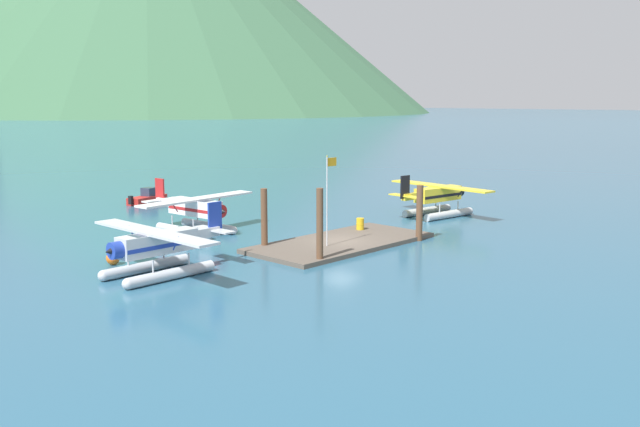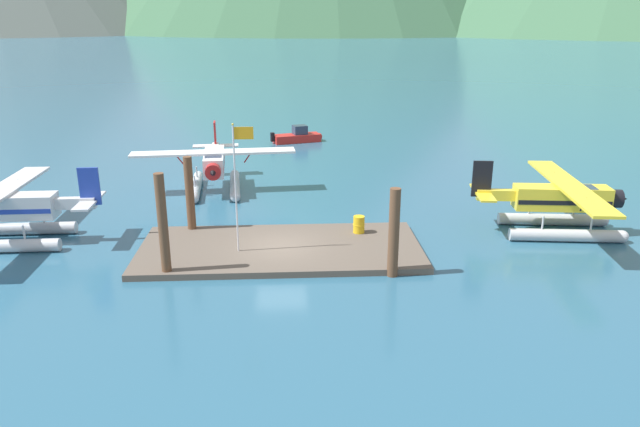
{
  "view_description": "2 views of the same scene",
  "coord_description": "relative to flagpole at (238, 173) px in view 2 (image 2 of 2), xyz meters",
  "views": [
    {
      "loc": [
        -34.79,
        -31.21,
        10.07
      ],
      "look_at": [
        -0.75,
        1.31,
        2.15
      ],
      "focal_mm": 38.42,
      "sensor_mm": 36.0,
      "label": 1
    },
    {
      "loc": [
        0.43,
        -26.9,
        10.87
      ],
      "look_at": [
        1.93,
        0.19,
        1.86
      ],
      "focal_mm": 33.38,
      "sensor_mm": 36.0,
      "label": 2
    }
  ],
  "objects": [
    {
      "name": "boat_red_open_north",
      "position": [
        3.27,
        27.13,
        -3.59
      ],
      "size": [
        4.75,
        2.63,
        1.5
      ],
      "color": "#B2231E",
      "rests_on": "ground"
    },
    {
      "name": "mooring_buoy",
      "position": [
        -12.13,
        6.75,
        -3.67
      ],
      "size": [
        0.83,
        0.83,
        0.83
      ],
      "primitive_type": "sphere",
      "color": "orange",
      "rests_on": "ground"
    },
    {
      "name": "flagpole",
      "position": [
        0.0,
        0.0,
        0.0
      ],
      "size": [
        0.95,
        0.1,
        6.08
      ],
      "color": "silver",
      "rests_on": "dock_platform"
    },
    {
      "name": "ground_plane",
      "position": [
        1.86,
        0.51,
        -4.08
      ],
      "size": [
        1200.0,
        1200.0,
        0.0
      ],
      "primitive_type": "plane",
      "color": "#285670"
    },
    {
      "name": "seaplane_white_bow_left",
      "position": [
        -2.47,
        11.47,
        -2.5
      ],
      "size": [
        10.48,
        7.97,
        3.84
      ],
      "color": "#B7BABF",
      "rests_on": "ground"
    },
    {
      "name": "piling_near_right",
      "position": [
        6.8,
        -2.58,
        -2.08
      ],
      "size": [
        0.47,
        0.47,
        4.01
      ],
      "primitive_type": "cylinder",
      "color": "brown",
      "rests_on": "ground"
    },
    {
      "name": "seaplane_yellow_stbd_fwd",
      "position": [
        16.47,
        2.35,
        -2.5
      ],
      "size": [
        7.95,
        10.49,
        3.84
      ],
      "color": "#B7BABF",
      "rests_on": "ground"
    },
    {
      "name": "piling_near_left",
      "position": [
        -3.09,
        -2.17,
        -1.73
      ],
      "size": [
        0.42,
        0.42,
        4.7
      ],
      "primitive_type": "cylinder",
      "color": "brown",
      "rests_on": "ground"
    },
    {
      "name": "dock_platform",
      "position": [
        1.86,
        0.51,
        -3.93
      ],
      "size": [
        13.57,
        6.26,
        0.3
      ],
      "primitive_type": "cube",
      "color": "brown",
      "rests_on": "ground"
    },
    {
      "name": "fuel_drum",
      "position": [
        5.87,
        2.18,
        -3.34
      ],
      "size": [
        0.62,
        0.62,
        0.88
      ],
      "color": "gold",
      "rests_on": "dock_platform"
    },
    {
      "name": "seaplane_silver_port_fwd",
      "position": [
        -11.72,
        2.42,
        -2.5
      ],
      "size": [
        7.98,
        10.42,
        3.84
      ],
      "color": "#B7BABF",
      "rests_on": "ground"
    },
    {
      "name": "piling_far_left",
      "position": [
        -2.79,
        3.29,
        -2.01
      ],
      "size": [
        0.44,
        0.44,
        4.15
      ],
      "primitive_type": "cylinder",
      "color": "brown",
      "rests_on": "ground"
    }
  ]
}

